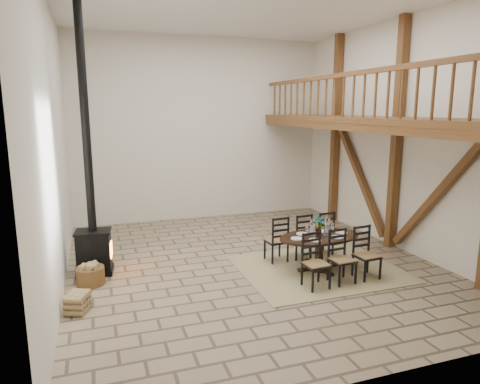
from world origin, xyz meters
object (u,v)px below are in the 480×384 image
object	(u,v)px
wood_stove	(92,216)
log_basket	(90,275)
log_stack	(78,303)
dining_table	(319,251)

from	to	relation	value
wood_stove	log_basket	xyz separation A→B (m)	(-0.08, -0.53, -0.95)
wood_stove	log_basket	world-z (taller)	wood_stove
log_stack	wood_stove	bearing A→B (deg)	80.26
wood_stove	log_basket	bearing A→B (deg)	-92.32
dining_table	log_stack	world-z (taller)	dining_table
log_basket	wood_stove	bearing A→B (deg)	80.99
dining_table	log_stack	distance (m)	4.41
log_basket	log_stack	size ratio (longest dim) A/B	0.99
wood_stove	log_basket	distance (m)	1.09
log_stack	log_basket	bearing A→B (deg)	79.90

